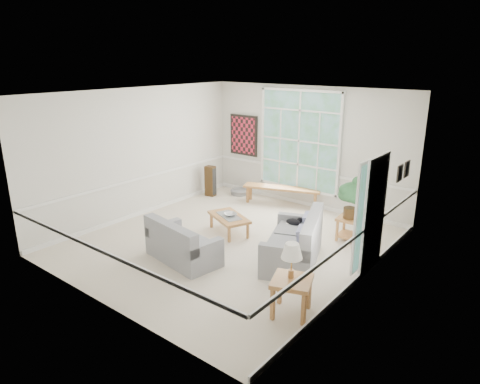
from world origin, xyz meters
name	(u,v)px	position (x,y,z in m)	size (l,w,h in m)	color
floor	(230,242)	(0.00, 0.00, -0.01)	(5.50, 6.00, 0.01)	beige
ceiling	(229,93)	(0.00, 0.00, 3.00)	(5.50, 6.00, 0.02)	white
wall_back	(307,147)	(0.00, 3.00, 1.50)	(5.50, 0.02, 3.00)	silver
wall_front	(96,213)	(0.00, -3.00, 1.50)	(5.50, 0.02, 3.00)	silver
wall_left	(139,153)	(-2.75, 0.00, 1.50)	(0.02, 6.00, 3.00)	silver
wall_right	(364,199)	(2.75, 0.00, 1.50)	(0.02, 6.00, 3.00)	silver
window_back	(299,141)	(-0.20, 2.96, 1.65)	(2.30, 0.08, 2.40)	white
entry_door	(373,215)	(2.71, 0.60, 1.05)	(0.08, 0.90, 2.10)	white
door_sidelight	(359,220)	(2.71, -0.03, 1.15)	(0.08, 0.26, 1.90)	white
wall_art	(243,135)	(-1.95, 2.95, 1.60)	(0.90, 0.06, 1.10)	maroon
wall_frame_near	(399,173)	(2.71, 1.75, 1.55)	(0.04, 0.26, 0.32)	black
wall_frame_far	(406,169)	(2.71, 2.15, 1.55)	(0.04, 0.26, 0.32)	black
loveseat_right	(293,238)	(1.46, 0.04, 0.46)	(0.88, 1.70, 0.92)	gray
loveseat_front	(183,240)	(-0.17, -1.16, 0.40)	(1.46, 0.76, 0.79)	gray
coffee_table	(229,224)	(-0.33, 0.36, 0.19)	(1.04, 0.57, 0.39)	#A76F3B
pewter_bowl	(231,214)	(-0.30, 0.38, 0.43)	(0.32, 0.32, 0.08)	#A0A1A6
window_bench	(282,196)	(-0.46, 2.65, 0.23)	(1.98, 0.38, 0.46)	#A76F3B
end_table	(350,229)	(1.88, 1.62, 0.25)	(0.50, 0.50, 0.50)	#A76F3B
houseplant	(351,197)	(1.87, 1.57, 0.95)	(0.52, 0.52, 0.90)	#275830
side_table	(291,297)	(2.35, -1.44, 0.29)	(0.56, 0.56, 0.57)	#A76F3B
table_lamp	(292,261)	(2.31, -1.40, 0.84)	(0.31, 0.31, 0.54)	silver
pet_bed	(240,192)	(-1.85, 2.65, 0.07)	(0.50, 0.50, 0.15)	slate
floor_speaker	(210,181)	(-2.40, 2.06, 0.42)	(0.26, 0.20, 0.83)	#392510
cat	(293,222)	(1.15, 0.57, 0.55)	(0.32, 0.22, 0.15)	black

